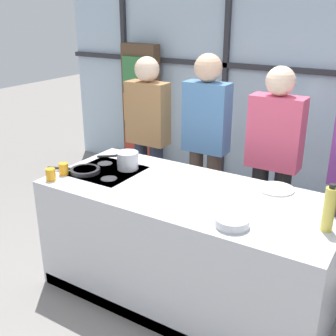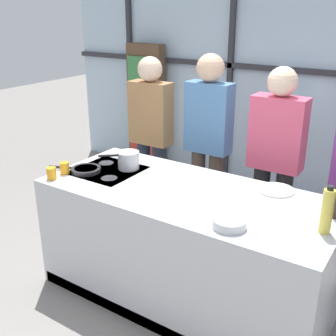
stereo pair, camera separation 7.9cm
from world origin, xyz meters
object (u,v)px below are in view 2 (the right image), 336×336
Objects in this scene: spectator_far_left at (151,131)px; juice_glass_near at (51,173)px; mixing_bowl at (229,223)px; white_plate at (276,190)px; spectator_center_left at (208,137)px; spectator_center_right at (275,155)px; oil_bottle at (327,211)px; juice_glass_far at (65,168)px; frying_pan at (85,169)px; saucepan at (128,160)px.

spectator_far_left is 18.46× the size of juice_glass_near.
white_plate is at bearing 85.81° from mixing_bowl.
mixing_bowl is at bearing 123.41° from spectator_center_left.
spectator_center_right is at bearing 180.00° from spectator_center_left.
spectator_center_right is at bearing 123.85° from oil_bottle.
white_plate is 1.73m from juice_glass_near.
frying_pan is at bearing 48.19° from juice_glass_far.
juice_glass_far is at bearing 177.23° from mixing_bowl.
mixing_bowl is at bearing -21.22° from saucepan.
mixing_bowl is at bearing -2.77° from juice_glass_far.
saucepan is (-0.98, -0.82, 0.01)m from spectator_center_right.
white_plate is at bearing 110.77° from spectator_center_right.
white_plate is 0.64m from oil_bottle.
spectator_center_left reaches higher than spectator_far_left.
spectator_center_right is at bearing 39.98° from saucepan.
white_plate is at bearing 146.81° from spectator_center_left.
spectator_center_right is at bearing -180.00° from spectator_far_left.
juice_glass_near is at bearing -170.86° from oil_bottle.
spectator_far_left is 1.96m from mixing_bowl.
oil_bottle is (0.67, -1.01, 0.08)m from spectator_center_right.
spectator_center_left is at bearing 143.08° from oil_bottle.
spectator_far_left is at bearing 159.52° from white_plate.
oil_bottle is (1.65, -0.19, 0.07)m from saucepan.
spectator_center_right reaches higher than white_plate.
saucepan is at bearing 69.15° from spectator_center_left.
frying_pan is at bearing -161.26° from white_plate.
spectator_center_left is 1.67m from oil_bottle.
oil_bottle is 2.04m from juice_glass_near.
spectator_center_left is 4.34× the size of frying_pan.
juice_glass_near is (-0.67, -1.33, -0.08)m from spectator_center_left.
oil_bottle is (1.91, 0.06, 0.13)m from frying_pan.
spectator_far_left is 1.33m from spectator_center_right.
juice_glass_far is at bearing -134.35° from saucepan.
juice_glass_far is (-1.56, -0.61, 0.04)m from white_plate.
oil_bottle is 2.02m from juice_glass_far.
saucepan is at bearing 173.51° from oil_bottle.
white_plate is 1.27× the size of mixing_bowl.
oil_bottle is at bearing 26.92° from mixing_bowl.
saucepan is 1.22m from white_plate.
spectator_center_right is 0.62m from white_plate.
frying_pan is 0.36m from saucepan.
spectator_far_left is at bearing 89.54° from juice_glass_near.
frying_pan is at bearing 40.98° from spectator_center_right.
juice_glass_far is at bearing -131.81° from frying_pan.
spectator_far_left is at bearing 153.33° from oil_bottle.
saucepan is 0.63m from juice_glass_near.
oil_bottle is at bearing -6.49° from saucepan.
frying_pan is at bearing 95.14° from spectator_far_left.
white_plate is 1.67m from juice_glass_far.
juice_glass_far is (-0.36, -0.37, -0.03)m from saucepan.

